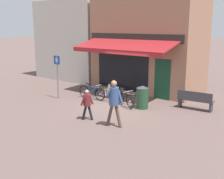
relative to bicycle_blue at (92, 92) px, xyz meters
The scene contains 12 objects.
ground_plane 1.82m from the bicycle_blue, ahead, with size 160.00×160.00×0.00m, color brown.
shop_front 4.59m from the bicycle_blue, 75.69° to the left, with size 6.35×4.73×5.60m.
neighbour_building 7.11m from the bicycle_blue, 140.25° to the left, with size 5.50×4.00×5.46m.
bike_rack_rail 1.19m from the bicycle_blue, 15.12° to the left, with size 2.76×0.04×0.57m.
bicycle_blue is the anchor object (origin of this frame).
bicycle_silver 1.06m from the bicycle_blue, ahead, with size 1.73×0.52×0.82m.
bicycle_black 2.13m from the bicycle_blue, ahead, with size 1.55×0.90×0.85m.
pedestrian_adult 4.35m from the bicycle_blue, 35.68° to the right, with size 0.64×0.58×1.81m.
pedestrian_child 3.37m from the bicycle_blue, 50.05° to the right, with size 0.44×0.53×1.27m.
litter_bin 3.00m from the bicycle_blue, ahead, with size 0.57×0.57×1.08m.
parking_sign 2.08m from the bicycle_blue, 144.71° to the right, with size 0.44×0.07×2.32m.
park_bench 5.22m from the bicycle_blue, 17.56° to the left, with size 1.63×0.58×0.87m.
Camera 1 is at (8.05, -10.24, 3.77)m, focal length 45.00 mm.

